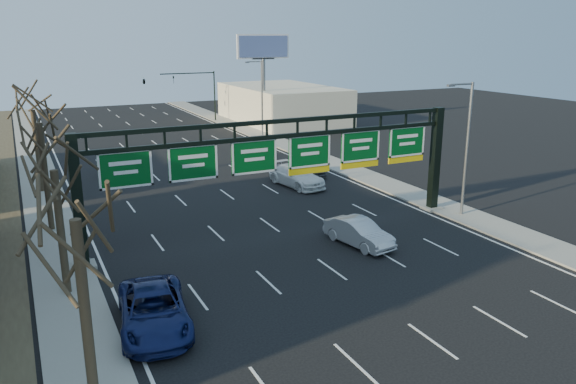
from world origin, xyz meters
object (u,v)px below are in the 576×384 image
car_silver_sedan (359,232)px  car_white_wagon (297,176)px  car_blue_suv (154,310)px  sign_gantry (285,161)px

car_silver_sedan → car_white_wagon: 13.83m
car_blue_suv → car_silver_sedan: size_ratio=1.28×
car_white_wagon → sign_gantry: bearing=-129.3°
car_blue_suv → car_white_wagon: car_white_wagon is taller
car_silver_sedan → car_white_wagon: car_white_wagon is taller
car_blue_suv → car_silver_sedan: (13.04, 4.44, -0.06)m
sign_gantry → car_silver_sedan: sign_gantry is taller
sign_gantry → car_silver_sedan: (3.05, -3.62, -3.86)m
car_blue_suv → car_white_wagon: bearing=56.8°
car_blue_suv → sign_gantry: bearing=47.1°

